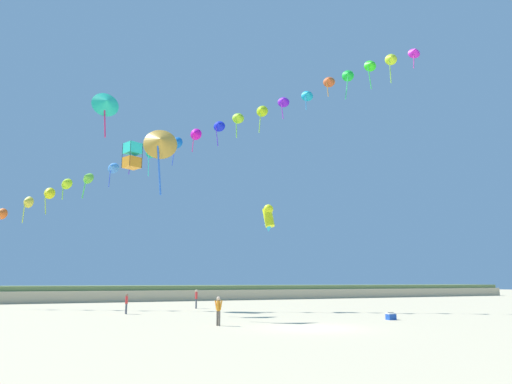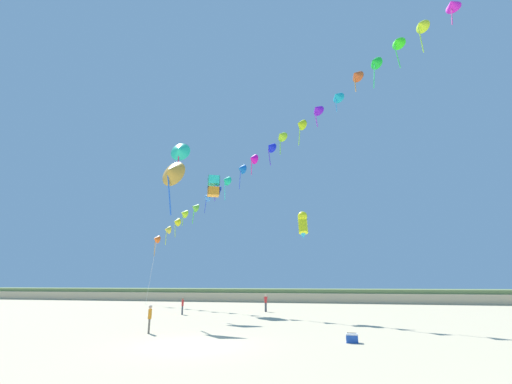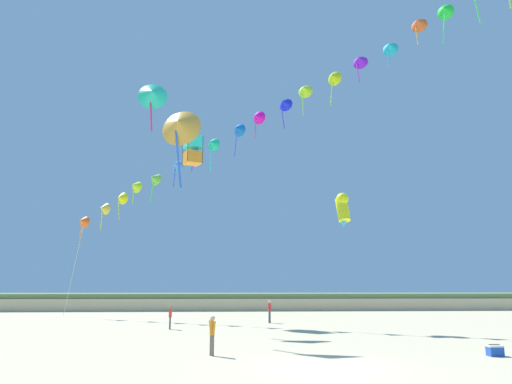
# 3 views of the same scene
# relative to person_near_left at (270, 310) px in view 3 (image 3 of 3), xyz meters

# --- Properties ---
(ground_plane) EXTENTS (240.00, 240.00, 0.00)m
(ground_plane) POSITION_rel_person_near_left_xyz_m (0.31, -19.46, -0.97)
(ground_plane) COLOR beige
(dune_ridge) EXTENTS (120.00, 9.53, 1.89)m
(dune_ridge) POSITION_rel_person_near_left_xyz_m (0.31, 20.91, -0.04)
(dune_ridge) COLOR #BFAE8B
(dune_ridge) RESTS_ON ground
(person_near_left) EXTENTS (0.31, 0.57, 1.68)m
(person_near_left) POSITION_rel_person_near_left_xyz_m (0.00, 0.00, 0.00)
(person_near_left) COLOR #474C56
(person_near_left) RESTS_ON ground
(person_near_right) EXTENTS (0.34, 0.51, 1.57)m
(person_near_right) POSITION_rel_person_near_left_xyz_m (-3.74, -16.38, -0.07)
(person_near_right) COLOR #726656
(person_near_right) RESTS_ON ground
(person_mid_center) EXTENTS (0.20, 0.53, 1.49)m
(person_mid_center) POSITION_rel_person_near_left_xyz_m (-6.90, -4.79, -0.11)
(person_mid_center) COLOR #474C56
(person_mid_center) RESTS_ON ground
(kite_banner_string) EXTENTS (36.01, 21.00, 23.95)m
(kite_banner_string) POSITION_rel_person_near_left_xyz_m (-0.03, -2.04, 15.26)
(kite_banner_string) COLOR orange
(large_kite_low_lead) EXTENTS (2.59, 1.79, 5.00)m
(large_kite_low_lead) POSITION_rel_person_near_left_xyz_m (-6.07, -10.43, 10.95)
(large_kite_low_lead) COLOR gold
(large_kite_mid_trail) EXTENTS (2.34, 1.33, 4.22)m
(large_kite_mid_trail) POSITION_rel_person_near_left_xyz_m (-9.14, -2.81, 16.16)
(large_kite_mid_trail) COLOR #24D5A6
(large_kite_high_solo) EXTENTS (1.73, 1.73, 2.33)m
(large_kite_high_solo) POSITION_rel_person_near_left_xyz_m (-6.24, 0.67, 12.77)
(large_kite_high_solo) COLOR orange
(large_kite_outer_drift) EXTENTS (1.05, 1.37, 2.37)m
(large_kite_outer_drift) POSITION_rel_person_near_left_xyz_m (4.51, -5.81, 6.90)
(large_kite_outer_drift) COLOR #E5F21A
(beach_cooler) EXTENTS (0.58, 0.41, 0.46)m
(beach_cooler) POSITION_rel_person_near_left_xyz_m (7.63, -17.10, -0.76)
(beach_cooler) COLOR blue
(beach_cooler) RESTS_ON ground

